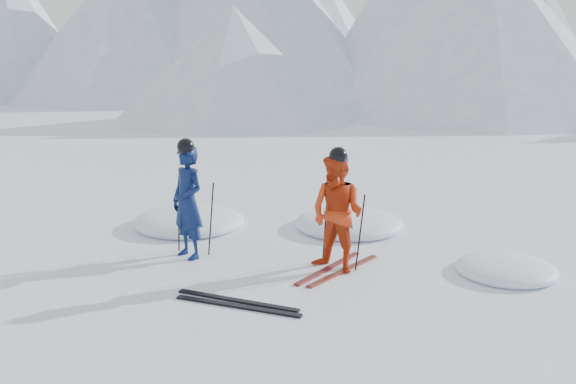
% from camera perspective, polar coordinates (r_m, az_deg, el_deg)
% --- Properties ---
extents(ground, '(160.00, 160.00, 0.00)m').
position_cam_1_polar(ground, '(8.20, 9.34, -9.44)').
color(ground, white).
rests_on(ground, ground).
extents(skier_blue, '(0.74, 0.60, 1.75)m').
position_cam_1_polar(skier_blue, '(9.44, -9.37, -0.96)').
color(skier_blue, '#0B1945').
rests_on(skier_blue, ground).
extents(skier_red, '(0.92, 0.77, 1.71)m').
position_cam_1_polar(skier_red, '(8.75, 4.62, -2.03)').
color(skier_red, red).
rests_on(skier_red, ground).
extents(pole_blue_left, '(0.12, 0.08, 1.17)m').
position_cam_1_polar(pole_blue_left, '(9.80, -10.18, -2.25)').
color(pole_blue_left, black).
rests_on(pole_blue_left, ground).
extents(pole_blue_right, '(0.12, 0.07, 1.17)m').
position_cam_1_polar(pole_blue_right, '(9.56, -7.21, -2.52)').
color(pole_blue_right, black).
rests_on(pole_blue_right, ground).
extents(pole_red_left, '(0.12, 0.09, 1.14)m').
position_cam_1_polar(pole_red_left, '(9.16, 3.50, -3.20)').
color(pole_red_left, black).
rests_on(pole_red_left, ground).
extents(pole_red_right, '(0.12, 0.08, 1.14)m').
position_cam_1_polar(pole_red_right, '(8.85, 6.77, -3.82)').
color(pole_red_right, black).
rests_on(pole_red_right, ground).
extents(ski_worn_left, '(0.30, 1.70, 0.03)m').
position_cam_1_polar(ski_worn_left, '(9.04, 3.83, -7.10)').
color(ski_worn_left, black).
rests_on(ski_worn_left, ground).
extents(ski_worn_right, '(0.41, 1.69, 0.03)m').
position_cam_1_polar(ski_worn_right, '(8.95, 5.24, -7.33)').
color(ski_worn_right, black).
rests_on(ski_worn_right, ground).
extents(ski_loose_a, '(1.70, 0.23, 0.03)m').
position_cam_1_polar(ski_loose_a, '(7.89, -4.78, -10.09)').
color(ski_loose_a, black).
rests_on(ski_loose_a, ground).
extents(ski_loose_b, '(1.70, 0.29, 0.03)m').
position_cam_1_polar(ski_loose_b, '(7.73, -4.75, -10.60)').
color(ski_loose_b, black).
rests_on(ski_loose_b, ground).
extents(snow_lumps, '(9.18, 6.20, 0.45)m').
position_cam_1_polar(snow_lumps, '(10.50, 1.59, -4.38)').
color(snow_lumps, white).
rests_on(snow_lumps, ground).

